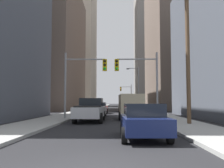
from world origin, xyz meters
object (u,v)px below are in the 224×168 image
(sedan_navy, at_px, (143,121))
(sedan_white, at_px, (97,110))
(cargo_van_beige, at_px, (130,105))
(sedan_red, at_px, (100,108))
(pickup_truck_silver, at_px, (90,110))
(traffic_signal_near_right, at_px, (138,74))
(traffic_signal_near_left, at_px, (83,74))
(sedan_grey, at_px, (124,107))
(traffic_signal_far_right, at_px, (126,92))

(sedan_navy, height_order, sedan_white, same)
(cargo_van_beige, bearing_deg, sedan_red, 107.94)
(pickup_truck_silver, xyz_separation_m, cargo_van_beige, (3.38, 2.87, 0.35))
(sedan_navy, height_order, traffic_signal_near_right, traffic_signal_near_right)
(pickup_truck_silver, height_order, sedan_white, pickup_truck_silver)
(cargo_van_beige, distance_m, traffic_signal_near_right, 3.00)
(sedan_navy, bearing_deg, sedan_red, 98.53)
(pickup_truck_silver, bearing_deg, cargo_van_beige, 40.33)
(pickup_truck_silver, height_order, traffic_signal_near_right, traffic_signal_near_right)
(sedan_white, xyz_separation_m, traffic_signal_near_left, (-0.83, -4.32, 3.27))
(sedan_white, relative_size, sedan_grey, 1.02)
(cargo_van_beige, xyz_separation_m, sedan_navy, (-0.08, -12.12, -0.52))
(sedan_red, relative_size, traffic_signal_far_right, 0.71)
(sedan_red, bearing_deg, traffic_signal_near_left, -93.37)
(sedan_grey, bearing_deg, cargo_van_beige, -89.77)
(traffic_signal_near_right, bearing_deg, sedan_navy, -93.90)
(sedan_navy, distance_m, sedan_grey, 30.58)
(sedan_navy, relative_size, sedan_red, 1.00)
(pickup_truck_silver, bearing_deg, traffic_signal_far_right, 84.02)
(pickup_truck_silver, xyz_separation_m, sedan_navy, (3.30, -9.25, -0.16))
(cargo_van_beige, bearing_deg, sedan_grey, 90.23)
(traffic_signal_far_right, bearing_deg, sedan_navy, -91.31)
(sedan_red, height_order, traffic_signal_near_right, traffic_signal_near_right)
(traffic_signal_near_left, height_order, traffic_signal_near_right, same)
(traffic_signal_far_right, bearing_deg, traffic_signal_near_right, -90.60)
(sedan_navy, relative_size, traffic_signal_near_right, 0.71)
(traffic_signal_near_left, height_order, traffic_signal_far_right, same)
(pickup_truck_silver, distance_m, sedan_white, 6.23)
(sedan_navy, distance_m, sedan_white, 15.83)
(cargo_van_beige, height_order, traffic_signal_near_right, traffic_signal_near_right)
(pickup_truck_silver, distance_m, traffic_signal_near_right, 5.46)
(sedan_white, bearing_deg, traffic_signal_near_right, -46.67)
(sedan_navy, xyz_separation_m, traffic_signal_near_left, (-4.15, 11.16, 3.27))
(pickup_truck_silver, xyz_separation_m, sedan_white, (-0.01, 6.23, -0.16))
(sedan_navy, xyz_separation_m, traffic_signal_far_right, (1.19, 52.15, 3.23))
(pickup_truck_silver, distance_m, sedan_red, 13.77)
(sedan_red, distance_m, traffic_signal_far_right, 29.68)
(sedan_navy, height_order, sedan_grey, same)
(sedan_navy, bearing_deg, sedan_grey, 90.00)
(pickup_truck_silver, distance_m, sedan_grey, 21.58)
(pickup_truck_silver, height_order, sedan_grey, pickup_truck_silver)
(sedan_navy, height_order, sedan_red, same)
(traffic_signal_near_right, bearing_deg, sedan_grey, 92.24)
(pickup_truck_silver, xyz_separation_m, sedan_red, (-0.15, 13.76, -0.16))
(sedan_white, bearing_deg, traffic_signal_far_right, 82.99)
(sedan_grey, xyz_separation_m, traffic_signal_near_left, (-4.15, -19.42, 3.27))
(sedan_navy, xyz_separation_m, sedan_white, (-3.32, 15.48, 0.00))
(sedan_red, bearing_deg, sedan_white, -88.98)
(traffic_signal_near_left, relative_size, traffic_signal_near_right, 1.00)
(sedan_grey, height_order, traffic_signal_far_right, traffic_signal_far_right)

